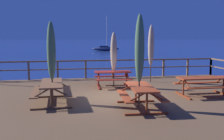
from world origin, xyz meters
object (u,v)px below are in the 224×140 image
at_px(patio_umbrella_short_front, 51,51).
at_px(picnic_table_front_right, 204,82).
at_px(patio_umbrella_tall_back_right, 114,52).
at_px(sailboat_distant, 105,48).
at_px(picnic_table_mid_right, 141,92).
at_px(patio_umbrella_tall_back_left, 140,49).
at_px(picnic_table_back_left, 52,88).
at_px(patio_umbrella_short_mid, 151,46).
at_px(picnic_table_mid_left, 113,76).

bearing_deg(patio_umbrella_short_front, picnic_table_front_right, 0.80).
distance_m(picnic_table_front_right, patio_umbrella_tall_back_right, 4.36).
bearing_deg(sailboat_distant, picnic_table_mid_right, -97.63).
bearing_deg(patio_umbrella_tall_back_left, picnic_table_mid_right, 19.31).
relative_size(picnic_table_mid_right, sailboat_distant, 0.27).
xyz_separation_m(picnic_table_back_left, patio_umbrella_tall_back_right, (2.86, 2.68, 1.13)).
bearing_deg(patio_umbrella_tall_back_right, patio_umbrella_tall_back_left, -88.51).
distance_m(patio_umbrella_short_front, sailboat_distant, 48.81).
distance_m(patio_umbrella_tall_back_left, patio_umbrella_tall_back_right, 4.04).
bearing_deg(picnic_table_mid_right, patio_umbrella_tall_back_left, -160.69).
distance_m(picnic_table_mid_right, patio_umbrella_short_mid, 5.59).
xyz_separation_m(picnic_table_mid_right, picnic_table_front_right, (3.15, 1.41, 0.00)).
bearing_deg(patio_umbrella_short_mid, picnic_table_back_left, -144.04).
distance_m(picnic_table_mid_right, patio_umbrella_tall_back_left, 1.47).
distance_m(patio_umbrella_tall_back_right, patio_umbrella_short_front, 3.90).
bearing_deg(patio_umbrella_tall_back_right, patio_umbrella_short_front, -136.67).
relative_size(patio_umbrella_tall_back_left, patio_umbrella_tall_back_right, 1.20).
relative_size(picnic_table_mid_left, patio_umbrella_tall_back_left, 0.57).
relative_size(picnic_table_mid_right, picnic_table_mid_left, 1.13).
height_order(picnic_table_mid_left, patio_umbrella_short_mid, patio_umbrella_short_mid).
distance_m(picnic_table_mid_left, patio_umbrella_short_mid, 2.87).
distance_m(picnic_table_front_right, patio_umbrella_tall_back_left, 3.82).
bearing_deg(patio_umbrella_tall_back_right, picnic_table_mid_left, -166.61).
bearing_deg(sailboat_distant, picnic_table_front_right, -94.12).
bearing_deg(picnic_table_front_right, patio_umbrella_tall_back_left, -155.97).
height_order(picnic_table_back_left, picnic_table_front_right, same).
distance_m(picnic_table_front_right, patio_umbrella_short_front, 6.31).
bearing_deg(picnic_table_back_left, patio_umbrella_short_mid, 35.96).
bearing_deg(sailboat_distant, patio_umbrella_tall_back_right, -98.52).
height_order(patio_umbrella_tall_back_left, patio_umbrella_short_front, patio_umbrella_tall_back_left).
xyz_separation_m(picnic_table_mid_right, patio_umbrella_tall_back_right, (-0.18, 4.00, 1.13)).
bearing_deg(patio_umbrella_short_mid, picnic_table_mid_right, -112.29).
xyz_separation_m(picnic_table_mid_left, picnic_table_front_right, (3.38, -2.57, 0.01)).
bearing_deg(picnic_table_back_left, sailboat_distant, 78.62).
bearing_deg(picnic_table_mid_right, picnic_table_front_right, 24.14).
height_order(picnic_table_mid_right, picnic_table_back_left, same).
bearing_deg(picnic_table_front_right, sailboat_distant, 85.88).
height_order(picnic_table_mid_right, patio_umbrella_tall_back_right, patio_umbrella_tall_back_right).
bearing_deg(picnic_table_back_left, patio_umbrella_tall_back_left, -24.40).
distance_m(patio_umbrella_tall_back_left, sailboat_distant, 49.67).
bearing_deg(picnic_table_front_right, patio_umbrella_short_front, -179.20).
bearing_deg(patio_umbrella_short_front, picnic_table_mid_right, -23.76).
bearing_deg(patio_umbrella_short_mid, patio_umbrella_tall_back_left, -112.91).
bearing_deg(picnic_table_mid_left, sailboat_distant, 81.41).
bearing_deg(patio_umbrella_tall_back_right, picnic_table_front_right, -37.85).
xyz_separation_m(picnic_table_front_right, sailboat_distant, (3.44, 47.73, -0.68)).
bearing_deg(picnic_table_mid_left, picnic_table_front_right, -37.26).
xyz_separation_m(picnic_table_mid_right, patio_umbrella_short_mid, (2.05, 5.01, 1.40)).
distance_m(picnic_table_front_right, sailboat_distant, 47.86).
xyz_separation_m(picnic_table_front_right, patio_umbrella_short_front, (-6.16, -0.09, 1.34)).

